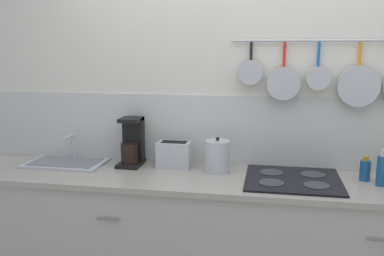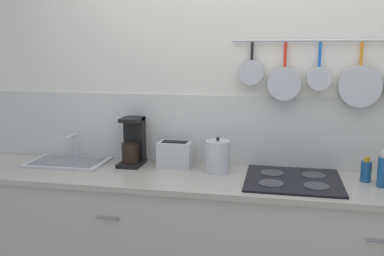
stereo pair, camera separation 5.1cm
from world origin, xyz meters
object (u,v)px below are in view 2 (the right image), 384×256
Objects in this scene: toaster at (175,154)px; bottle_vinegar at (366,171)px; kettle at (218,156)px; coffee_maker at (133,144)px; bottle_hot_sauce at (383,171)px.

toaster reaches higher than bottle_vinegar.
toaster is 1.04× the size of kettle.
toaster is (0.29, -0.01, -0.05)m from coffee_maker.
bottle_hot_sauce is (0.07, -0.09, 0.03)m from bottle_vinegar.
coffee_maker reaches higher than kettle.
coffee_maker is 1.48m from bottle_vinegar.
bottle_vinegar is at bearing -0.96° from kettle.
bottle_hot_sauce reaches higher than toaster.
coffee_maker is at bearing 172.45° from kettle.
bottle_vinegar is 0.70× the size of bottle_hot_sauce.
toaster is at bearing 175.94° from bottle_vinegar.
kettle is (0.30, -0.07, 0.02)m from toaster.
toaster is at bearing -1.80° from coffee_maker.
toaster is 1.11× the size of bottle_hot_sauce.
bottle_hot_sauce reaches higher than bottle_vinegar.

